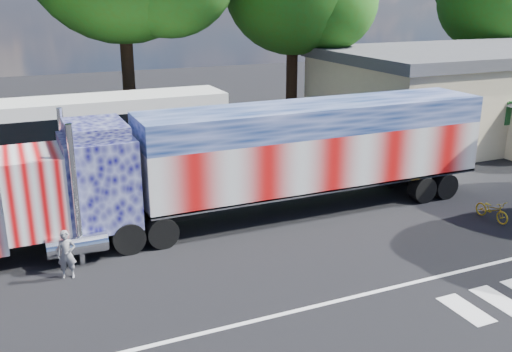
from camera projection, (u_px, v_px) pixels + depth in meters
name	position (u px, v px, depth m)	size (l,w,h in m)	color
ground	(293.00, 257.00, 18.59)	(100.00, 100.00, 0.00)	black
lane_markings	(409.00, 300.00, 15.96)	(30.00, 2.67, 0.01)	silver
semi_truck	(254.00, 159.00, 21.12)	(21.31, 3.37, 4.54)	black
coach_bus	(86.00, 137.00, 26.00)	(12.92, 3.01, 3.76)	white
hall_building	(501.00, 89.00, 34.92)	(22.40, 12.80, 5.20)	beige
woman	(67.00, 254.00, 17.03)	(0.55, 0.36, 1.51)	slate
bicycle	(492.00, 210.00, 21.55)	(0.53, 1.52, 0.80)	gold
tree_far_ne	(491.00, 0.00, 43.03)	(8.07, 7.68, 11.66)	black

